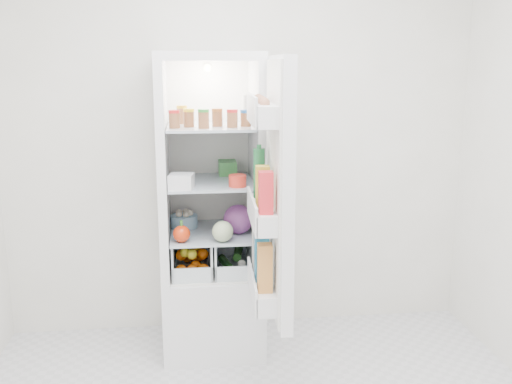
{
  "coord_description": "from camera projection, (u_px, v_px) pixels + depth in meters",
  "views": [
    {
      "loc": [
        -0.32,
        -2.12,
        1.73
      ],
      "look_at": [
        0.04,
        0.95,
        1.04
      ],
      "focal_mm": 40.0,
      "sensor_mm": 36.0,
      "label": 1
    }
  ],
  "objects": [
    {
      "name": "tin_red",
      "position": [
        238.0,
        181.0,
        3.21
      ],
      "size": [
        0.11,
        0.11,
        0.07
      ],
      "primitive_type": "cylinder",
      "rotation": [
        0.0,
        0.0,
        -0.06
      ],
      "color": "red",
      "rests_on": "shelf_mid"
    },
    {
      "name": "fridge_door",
      "position": [
        274.0,
        196.0,
        2.84
      ],
      "size": [
        0.19,
        0.6,
        1.3
      ],
      "rotation": [
        0.0,
        0.0,
        1.54
      ],
      "color": "white",
      "rests_on": "refrigerator"
    },
    {
      "name": "squeeze_bottle",
      "position": [
        246.0,
        110.0,
        3.31
      ],
      "size": [
        0.06,
        0.06,
        0.17
      ],
      "primitive_type": "cylinder",
      "rotation": [
        0.0,
        0.0,
        -0.39
      ],
      "color": "silver",
      "rests_on": "shelf_top"
    },
    {
      "name": "salad_bag",
      "position": [
        223.0,
        231.0,
        3.22
      ],
      "size": [
        0.12,
        0.12,
        0.12
      ],
      "primitive_type": "sphere",
      "color": "#AEC190",
      "rests_on": "shelf_low"
    },
    {
      "name": "bell_pepper",
      "position": [
        182.0,
        234.0,
        3.22
      ],
      "size": [
        0.1,
        0.1,
        0.1
      ],
      "primitive_type": "sphere",
      "color": "red",
      "rests_on": "shelf_low"
    },
    {
      "name": "crisper_left",
      "position": [
        192.0,
        254.0,
        3.45
      ],
      "size": [
        0.23,
        0.46,
        0.22
      ],
      "primitive_type": null,
      "color": "silver",
      "rests_on": "refrigerator"
    },
    {
      "name": "condiment_jars",
      "position": [
        206.0,
        119.0,
        3.2
      ],
      "size": [
        0.46,
        0.32,
        0.08
      ],
      "color": "#B21919",
      "rests_on": "shelf_top"
    },
    {
      "name": "red_cabbage",
      "position": [
        238.0,
        219.0,
        3.38
      ],
      "size": [
        0.17,
        0.17,
        0.17
      ],
      "primitive_type": "sphere",
      "color": "#521C4C",
      "rests_on": "shelf_low"
    },
    {
      "name": "shelf_low",
      "position": [
        212.0,
        232.0,
        3.44
      ],
      "size": [
        0.49,
        0.53,
        0.01
      ],
      "primitive_type": "cube",
      "color": "#A7B6C4",
      "rests_on": "refrigerator"
    },
    {
      "name": "refrigerator",
      "position": [
        212.0,
        241.0,
        3.51
      ],
      "size": [
        0.6,
        0.6,
        1.8
      ],
      "color": "white",
      "rests_on": "ground"
    },
    {
      "name": "shelf_mid",
      "position": [
        211.0,
        182.0,
        3.37
      ],
      "size": [
        0.49,
        0.53,
        0.02
      ],
      "primitive_type": "cube",
      "color": "#A7B6C4",
      "rests_on": "refrigerator"
    },
    {
      "name": "tub_white",
      "position": [
        181.0,
        181.0,
        3.15
      ],
      "size": [
        0.15,
        0.15,
        0.08
      ],
      "primitive_type": "cube",
      "rotation": [
        0.0,
        0.0,
        -0.17
      ],
      "color": "white",
      "rests_on": "shelf_mid"
    },
    {
      "name": "room_walls",
      "position": [
        275.0,
        103.0,
        2.12
      ],
      "size": [
        3.02,
        3.02,
        2.61
      ],
      "color": "silver",
      "rests_on": "ground"
    },
    {
      "name": "veg_pile",
      "position": [
        233.0,
        260.0,
        3.49
      ],
      "size": [
        0.16,
        0.3,
        0.1
      ],
      "color": "#1B4717",
      "rests_on": "refrigerator"
    },
    {
      "name": "citrus_pile",
      "position": [
        192.0,
        260.0,
        3.44
      ],
      "size": [
        0.2,
        0.31,
        0.16
      ],
      "color": "orange",
      "rests_on": "refrigerator"
    },
    {
      "name": "mushroom_bowl",
      "position": [
        184.0,
        221.0,
        3.52
      ],
      "size": [
        0.21,
        0.21,
        0.08
      ],
      "primitive_type": "cylinder",
      "rotation": [
        0.0,
        0.0,
        -0.36
      ],
      "color": "#94C1DE",
      "rests_on": "shelf_low"
    },
    {
      "name": "tub_green",
      "position": [
        227.0,
        168.0,
        3.56
      ],
      "size": [
        0.11,
        0.15,
        0.09
      ],
      "primitive_type": "cube",
      "rotation": [
        0.0,
        0.0,
        -0.01
      ],
      "color": "#469A48",
      "rests_on": "shelf_mid"
    },
    {
      "name": "crisper_right",
      "position": [
        232.0,
        252.0,
        3.48
      ],
      "size": [
        0.23,
        0.46,
        0.22
      ],
      "primitive_type": null,
      "color": "silver",
      "rests_on": "refrigerator"
    },
    {
      "name": "shelf_top",
      "position": [
        210.0,
        126.0,
        3.3
      ],
      "size": [
        0.49,
        0.53,
        0.02
      ],
      "primitive_type": "cube",
      "color": "#A7B6C4",
      "rests_on": "refrigerator"
    }
  ]
}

